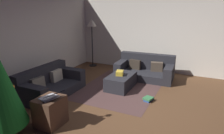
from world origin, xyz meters
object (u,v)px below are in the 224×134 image
at_px(corner_lamp, 92,27).
at_px(gift_box, 120,73).
at_px(couch_left, 49,84).
at_px(tv_remote, 119,74).
at_px(side_table, 50,111).
at_px(couch_right, 145,69).
at_px(ottoman, 121,81).
at_px(book_stack, 148,99).
at_px(laptop, 51,96).

bearing_deg(corner_lamp, gift_box, -131.41).
bearing_deg(couch_left, tv_remote, 128.63).
bearing_deg(side_table, couch_right, -13.81).
relative_size(couch_left, side_table, 3.08).
bearing_deg(tv_remote, side_table, -179.12).
bearing_deg(side_table, ottoman, -11.98).
xyz_separation_m(couch_left, book_stack, (0.67, -2.44, -0.21)).
bearing_deg(couch_left, ottoman, 127.70).
bearing_deg(ottoman, corner_lamp, 49.45).
bearing_deg(book_stack, ottoman, 62.35).
bearing_deg(gift_box, corner_lamp, 48.59).
relative_size(couch_left, couch_right, 0.95).
bearing_deg(ottoman, couch_left, 127.28).
relative_size(book_stack, corner_lamp, 0.17).
bearing_deg(gift_box, book_stack, -115.88).
height_order(couch_right, ottoman, couch_right).
bearing_deg(gift_box, ottoman, -56.89).
bearing_deg(couch_left, gift_box, 127.79).
bearing_deg(laptop, book_stack, -36.60).
xyz_separation_m(ottoman, gift_box, (-0.02, 0.03, 0.24)).
bearing_deg(couch_right, couch_left, 47.59).
bearing_deg(book_stack, couch_left, 105.39).
bearing_deg(ottoman, tv_remote, 88.21).
relative_size(side_table, book_stack, 1.91).
bearing_deg(laptop, couch_right, -12.79).
bearing_deg(tv_remote, laptop, -177.58).
bearing_deg(ottoman, side_table, 168.02).
relative_size(tv_remote, laptop, 0.36).
xyz_separation_m(couch_left, tv_remote, (1.15, -1.47, 0.12)).
relative_size(couch_left, book_stack, 5.88).
distance_m(tv_remote, corner_lamp, 2.60).
relative_size(couch_left, corner_lamp, 0.99).
height_order(gift_box, laptop, laptop).
bearing_deg(gift_box, side_table, 168.68).
bearing_deg(side_table, corner_lamp, 19.22).
xyz_separation_m(side_table, book_stack, (1.80, -1.40, -0.23)).
distance_m(laptop, corner_lamp, 4.19).
relative_size(couch_right, gift_box, 7.22).
relative_size(couch_right, corner_lamp, 1.04).
height_order(couch_left, ottoman, couch_left).
relative_size(gift_box, side_table, 0.45).
bearing_deg(book_stack, laptop, 143.40).
height_order(laptop, book_stack, laptop).
distance_m(ottoman, tv_remote, 0.20).
bearing_deg(gift_box, couch_right, -18.55).
bearing_deg(couch_right, side_table, 73.12).
xyz_separation_m(couch_left, ottoman, (1.15, -1.51, -0.07)).
xyz_separation_m(gift_box, book_stack, (-0.46, -0.95, -0.38)).
distance_m(couch_right, tv_remote, 1.20).
height_order(couch_right, laptop, laptop).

